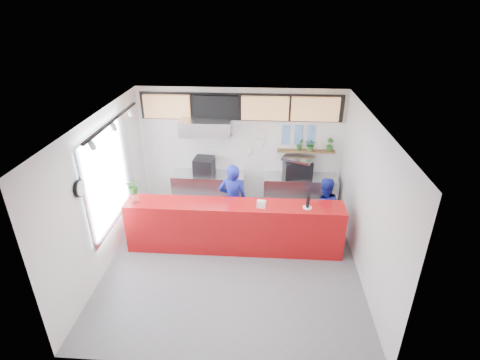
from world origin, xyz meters
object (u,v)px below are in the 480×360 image
at_px(service_counter, 234,227).
at_px(panini_oven, 204,166).
at_px(staff_right, 323,209).
at_px(pepper_mill, 308,201).
at_px(espresso_machine, 298,169).
at_px(staff_center, 233,200).

height_order(service_counter, panini_oven, panini_oven).
distance_m(service_counter, staff_right, 1.98).
bearing_deg(staff_right, panini_oven, -34.39).
distance_m(staff_right, pepper_mill, 0.88).
height_order(panini_oven, pepper_mill, pepper_mill).
bearing_deg(espresso_machine, staff_right, -76.79).
distance_m(service_counter, panini_oven, 2.09).
bearing_deg(staff_right, staff_center, -12.07).
height_order(panini_oven, staff_center, staff_center).
distance_m(panini_oven, pepper_mill, 3.01).
relative_size(service_counter, staff_right, 3.05).
bearing_deg(espresso_machine, staff_center, -149.01).
relative_size(service_counter, staff_center, 2.64).
bearing_deg(panini_oven, staff_right, -18.40).
xyz_separation_m(espresso_machine, pepper_mill, (0.07, -1.85, 0.14)).
bearing_deg(service_counter, pepper_mill, -2.04).
xyz_separation_m(service_counter, panini_oven, (-0.89, 1.80, 0.56)).
bearing_deg(staff_center, panini_oven, -53.04).
distance_m(panini_oven, staff_right, 3.09).
distance_m(service_counter, espresso_machine, 2.35).
bearing_deg(panini_oven, espresso_machine, 6.10).
relative_size(espresso_machine, staff_right, 0.45).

